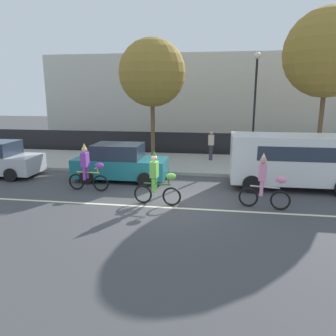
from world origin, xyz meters
name	(u,v)px	position (x,y,z in m)	size (l,w,h in m)	color
ground_plane	(167,203)	(0.00, 0.00, 0.00)	(80.00, 80.00, 0.00)	#424244
road_centre_line	(165,207)	(0.00, -0.50, 0.00)	(36.00, 0.14, 0.01)	beige
sidewalk_curb	(185,163)	(0.00, 6.50, 0.07)	(60.00, 5.00, 0.15)	#9E9B93
fence_line	(190,144)	(0.00, 9.40, 0.70)	(40.00, 0.08, 1.40)	black
building_backdrop	(222,98)	(1.97, 18.00, 3.36)	(28.00, 8.00, 6.71)	beige
parade_cyclist_purple	(88,170)	(-3.33, 1.02, 0.84)	(1.72, 0.50, 1.92)	black
parade_cyclist_lime	(157,181)	(-0.30, -0.22, 0.84)	(1.72, 0.50, 1.92)	black
parade_cyclist_pink	(265,184)	(3.36, -0.05, 0.84)	(1.70, 0.54, 1.92)	black
parked_van_white	(295,157)	(4.86, 2.70, 1.28)	(5.00, 2.22, 2.18)	white
parked_car_teal	(120,163)	(-2.55, 2.79, 0.78)	(4.10, 1.92, 1.64)	#1E727A
street_lamp_post	(255,90)	(3.72, 8.45, 3.99)	(0.36, 0.36, 5.86)	black
street_tree_near_lamp	(328,53)	(7.14, 7.65, 5.81)	(4.51, 4.51, 7.93)	brown
street_tree_far_corner	(152,73)	(-2.07, 7.87, 4.93)	(3.80, 3.80, 6.69)	brown
pedestrian_onlooker	(211,145)	(1.36, 7.17, 1.01)	(0.32, 0.20, 1.62)	#33333D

